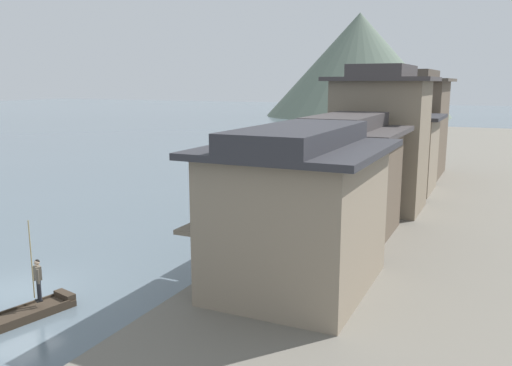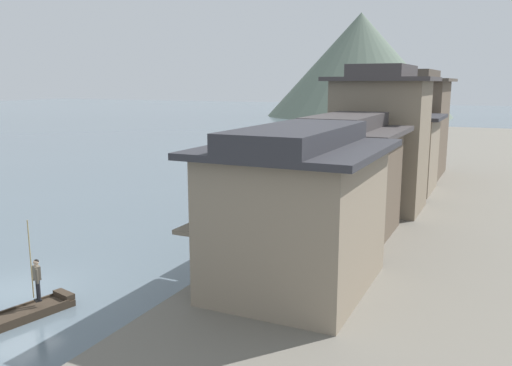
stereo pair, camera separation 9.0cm
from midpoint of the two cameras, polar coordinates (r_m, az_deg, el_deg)
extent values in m
plane|color=slate|center=(24.03, -24.31, -10.64)|extent=(400.00, 400.00, 0.00)
cube|color=#6B665B|center=(44.94, 22.98, -0.34)|extent=(18.00, 110.00, 0.70)
cube|color=#33281E|center=(21.07, -25.49, -13.43)|extent=(2.17, 5.02, 0.24)
cube|color=#33281E|center=(21.96, -20.07, -11.36)|extent=(1.03, 0.57, 0.22)
cube|color=#33281E|center=(20.59, -24.89, -13.46)|extent=(1.07, 4.31, 0.08)
cube|color=black|center=(21.37, -22.46, -11.77)|extent=(0.19, 0.24, 0.05)
cylinder|color=#232328|center=(21.23, -22.43, -10.72)|extent=(0.11, 0.11, 0.78)
cube|color=black|center=(21.53, -22.60, -11.61)|extent=(0.19, 0.24, 0.05)
cylinder|color=#232328|center=(21.39, -22.58, -10.56)|extent=(0.11, 0.11, 0.78)
cube|color=#665B4C|center=(21.09, -22.64, -8.99)|extent=(0.38, 0.32, 0.52)
cylinder|color=#665B4C|center=(20.90, -22.61, -9.37)|extent=(0.08, 0.08, 0.56)
cylinder|color=#665B4C|center=(21.29, -22.94, -9.03)|extent=(0.08, 0.08, 0.56)
sphere|color=#DBB28E|center=(20.96, -22.72, -7.96)|extent=(0.20, 0.20, 0.20)
sphere|color=black|center=(20.96, -22.69, -7.91)|extent=(0.18, 0.18, 0.18)
cylinder|color=tan|center=(21.20, -23.22, -7.65)|extent=(0.04, 0.04, 3.00)
cube|color=#33281E|center=(65.08, 13.87, 3.26)|extent=(2.09, 4.16, 0.30)
cube|color=#33281E|center=(66.71, 14.58, 3.64)|extent=(1.08, 0.60, 0.27)
cube|color=#33281E|center=(63.40, 13.15, 3.35)|extent=(1.08, 0.60, 0.27)
cube|color=#33281E|center=(65.29, 13.46, 3.46)|extent=(0.94, 3.42, 0.08)
cube|color=#33281E|center=(64.83, 14.30, 3.37)|extent=(0.94, 3.42, 0.08)
ellipsoid|color=#4C6B42|center=(65.03, 13.89, 3.63)|extent=(1.35, 1.65, 0.56)
cube|color=#232326|center=(51.84, -1.89, 1.62)|extent=(5.52, 2.91, 0.18)
cube|color=#232326|center=(53.81, -3.74, 2.13)|extent=(0.64, 0.90, 0.16)
cube|color=#232326|center=(49.88, 0.11, 1.46)|extent=(0.64, 0.90, 0.16)
cube|color=#232326|center=(51.55, -2.24, 1.72)|extent=(4.75, 1.95, 0.08)
cube|color=#232326|center=(52.09, -1.54, 1.82)|extent=(4.75, 1.95, 0.08)
cube|color=#33281E|center=(59.09, 13.25, 2.52)|extent=(1.19, 5.39, 0.26)
cube|color=#33281E|center=(61.48, 13.87, 3.05)|extent=(0.85, 0.40, 0.24)
cube|color=#33281E|center=(56.64, 12.59, 2.46)|extent=(0.85, 0.40, 0.24)
cube|color=#33281E|center=(59.17, 12.86, 2.72)|extent=(0.32, 4.85, 0.08)
cube|color=#33281E|center=(58.96, 13.65, 2.66)|extent=(0.32, 4.85, 0.08)
cube|color=brown|center=(57.59, 5.94, 2.53)|extent=(1.37, 3.52, 0.24)
cube|color=brown|center=(56.18, 5.22, 2.57)|extent=(0.88, 0.47, 0.22)
cube|color=brown|center=(58.94, 6.63, 2.93)|extent=(0.88, 0.47, 0.22)
cube|color=brown|center=(57.38, 6.32, 2.65)|extent=(0.46, 2.91, 0.08)
cube|color=brown|center=(57.76, 5.56, 2.72)|extent=(0.46, 2.91, 0.08)
cube|color=gray|center=(19.92, 4.61, -4.04)|extent=(5.27, 6.82, 5.20)
cube|color=#6E6151|center=(21.12, -2.99, -3.15)|extent=(0.70, 6.82, 0.16)
cube|color=#2D2D33|center=(19.40, 4.73, 3.75)|extent=(6.17, 7.72, 0.24)
cube|color=#2D2D33|center=(19.35, 4.75, 5.13)|extent=(3.16, 7.72, 0.70)
cube|color=brown|center=(27.07, 9.71, -0.17)|extent=(4.64, 5.96, 5.20)
cube|color=#4D4135|center=(27.89, 4.43, 0.28)|extent=(0.70, 5.96, 0.16)
cube|color=#3D3838|center=(26.69, 9.90, 5.57)|extent=(5.54, 6.86, 0.24)
cube|color=#3D3838|center=(26.65, 9.93, 6.58)|extent=(2.78, 6.86, 0.70)
cube|color=#7F705B|center=(33.04, 13.39, 3.95)|extent=(5.27, 4.71, 7.80)
cube|color=brown|center=(33.95, 8.36, 2.10)|extent=(0.70, 4.71, 0.16)
cube|color=brown|center=(33.66, 8.48, 6.47)|extent=(0.70, 4.71, 0.16)
cube|color=#3D3838|center=(32.82, 13.70, 10.93)|extent=(6.17, 5.61, 0.24)
cube|color=#3D3838|center=(32.83, 13.74, 11.75)|extent=(3.16, 5.61, 0.70)
cube|color=gray|center=(39.52, 15.21, 3.06)|extent=(5.15, 5.21, 5.20)
cube|color=#6E6151|center=(40.13, 11.09, 3.35)|extent=(0.70, 5.21, 0.16)
cube|color=#2D2D33|center=(39.26, 15.40, 6.99)|extent=(6.05, 6.11, 0.24)
cube|color=#2D2D33|center=(39.24, 15.44, 7.68)|extent=(3.09, 6.11, 0.70)
cube|color=brown|center=(46.34, 16.78, 5.69)|extent=(5.00, 6.86, 7.80)
cube|color=#4D4135|center=(46.97, 13.25, 4.33)|extent=(0.70, 6.86, 0.16)
cube|color=#4D4135|center=(46.76, 13.39, 7.50)|extent=(0.70, 6.86, 0.16)
cube|color=#4C4238|center=(46.18, 17.06, 10.66)|extent=(5.90, 7.76, 0.24)
cube|color=#4C4238|center=(46.19, 17.09, 11.24)|extent=(3.00, 7.76, 0.70)
cone|color=#5B6B5B|center=(138.78, 11.23, 12.49)|extent=(46.53, 46.53, 25.65)
camera|label=1|loc=(0.05, -89.92, 0.01)|focal=36.75mm
camera|label=2|loc=(0.05, 90.08, -0.01)|focal=36.75mm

